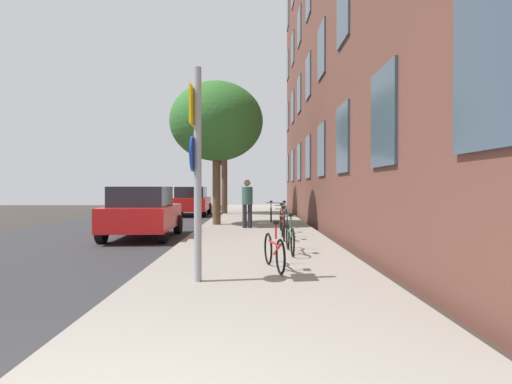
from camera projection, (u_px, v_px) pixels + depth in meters
ground_plane at (169, 227)px, 17.40m from camera, size 41.80×41.80×0.00m
road_asphalt at (118, 227)px, 17.38m from camera, size 7.00×38.00×0.01m
sidewalk at (255, 225)px, 17.43m from camera, size 4.20×38.00×0.12m
sign_post at (196, 161)px, 6.77m from camera, size 0.16×0.60×3.39m
traffic_light at (223, 170)px, 25.74m from camera, size 0.43×0.24×3.68m
tree_near at (216, 122)px, 17.11m from camera, size 3.72×3.72×5.70m
tree_far at (224, 131)px, 24.30m from camera, size 3.45×3.45×6.21m
bicycle_0 at (274, 250)px, 7.78m from camera, size 0.46×1.58×0.90m
bicycle_1 at (290, 237)px, 9.73m from camera, size 0.42×1.70×0.91m
bicycle_2 at (283, 226)px, 12.31m from camera, size 0.42×1.72×0.95m
bicycle_3 at (281, 221)px, 14.24m from camera, size 0.42×1.77×0.97m
bicycle_4 at (284, 216)px, 16.23m from camera, size 0.42×1.71×0.98m
bicycle_5 at (271, 214)px, 17.93m from camera, size 0.42×1.66×0.93m
pedestrian_0 at (247, 200)px, 15.67m from camera, size 0.41×0.41×1.76m
car_0 at (143, 212)px, 13.40m from camera, size 2.06×4.01×1.62m
car_1 at (192, 201)px, 24.20m from camera, size 1.97×4.48×1.62m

